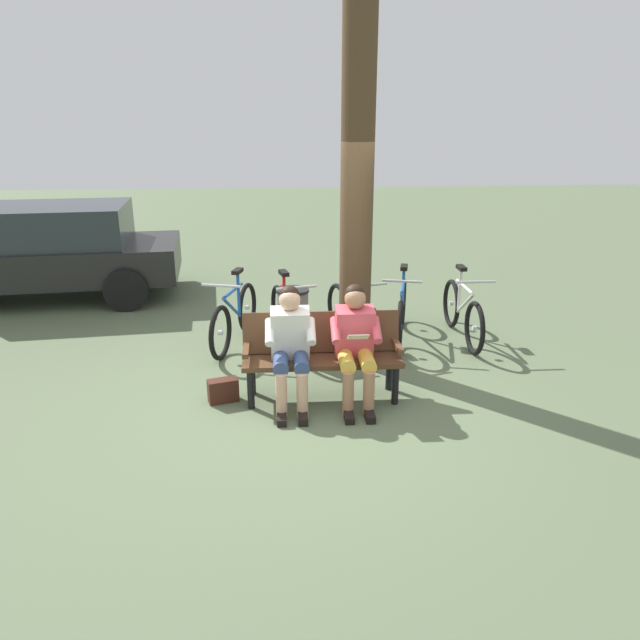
% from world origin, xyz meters
% --- Properties ---
extents(ground_plane, '(40.00, 40.00, 0.00)m').
position_xyz_m(ground_plane, '(0.00, 0.00, 0.00)').
color(ground_plane, '#566647').
extents(bench, '(1.61, 0.50, 0.87)m').
position_xyz_m(bench, '(-0.25, -0.27, 0.51)').
color(bench, '#51331E').
rests_on(bench, ground).
extents(person_reading, '(0.49, 0.77, 1.20)m').
position_xyz_m(person_reading, '(-0.57, -0.10, 0.66)').
color(person_reading, '#D84C59').
rests_on(person_reading, ground).
extents(person_companion, '(0.49, 0.77, 1.20)m').
position_xyz_m(person_companion, '(0.07, -0.11, 0.66)').
color(person_companion, white).
rests_on(person_companion, ground).
extents(handbag, '(0.33, 0.22, 0.24)m').
position_xyz_m(handbag, '(0.76, -0.20, 0.12)').
color(handbag, '#3F1E14').
rests_on(handbag, ground).
extents(tree_trunk, '(0.37, 0.37, 4.19)m').
position_xyz_m(tree_trunk, '(-0.72, -1.24, 2.10)').
color(tree_trunk, '#4C3823').
rests_on(tree_trunk, ground).
extents(litter_bin, '(0.39, 0.39, 0.83)m').
position_xyz_m(litter_bin, '(0.00, -1.42, 0.41)').
color(litter_bin, slate).
rests_on(litter_bin, ground).
extents(bicycle_red, '(0.48, 1.68, 0.94)m').
position_xyz_m(bicycle_red, '(-2.20, -1.78, 0.36)').
color(bicycle_red, black).
rests_on(bicycle_red, ground).
extents(bicycle_silver, '(0.58, 1.64, 0.94)m').
position_xyz_m(bicycle_silver, '(-1.42, -1.87, 0.36)').
color(bicycle_silver, black).
rests_on(bicycle_silver, ground).
extents(bicycle_purple, '(0.61, 1.63, 0.94)m').
position_xyz_m(bicycle_purple, '(-0.77, -1.72, 0.36)').
color(bicycle_purple, black).
rests_on(bicycle_purple, ground).
extents(bicycle_green, '(0.55, 1.65, 0.94)m').
position_xyz_m(bicycle_green, '(0.05, -1.70, 0.36)').
color(bicycle_green, black).
rests_on(bicycle_green, ground).
extents(bicycle_black, '(0.61, 1.63, 0.94)m').
position_xyz_m(bicycle_black, '(0.72, -1.84, 0.36)').
color(bicycle_black, black).
rests_on(bicycle_black, ground).
extents(parked_car, '(4.35, 2.33, 1.47)m').
position_xyz_m(parked_car, '(3.79, -4.17, 0.77)').
color(parked_car, black).
rests_on(parked_car, ground).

